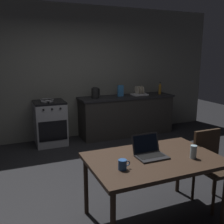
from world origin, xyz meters
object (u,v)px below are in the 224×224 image
at_px(chair, 211,162).
at_px(dish_rack, 139,93).
at_px(frying_pan, 47,100).
at_px(coffee_mug, 123,165).
at_px(drinking_glass, 193,152).
at_px(stove_oven, 50,123).
at_px(bottle, 160,88).
at_px(dining_table, 154,163).
at_px(cereal_box, 121,91).
at_px(laptop, 150,152).
at_px(electric_kettle, 95,93).

relative_size(chair, dish_rack, 2.63).
distance_m(chair, frying_pan, 3.27).
relative_size(coffee_mug, drinking_glass, 0.87).
distance_m(stove_oven, bottle, 2.62).
relative_size(dining_table, coffee_mug, 11.51).
xyz_separation_m(bottle, coffee_mug, (-2.39, -3.03, -0.24)).
relative_size(bottle, cereal_box, 1.15).
bearing_deg(coffee_mug, stove_oven, 93.13).
bearing_deg(chair, dish_rack, 81.98).
height_order(chair, coffee_mug, chair).
height_order(laptop, coffee_mug, laptop).
bearing_deg(cereal_box, electric_kettle, -178.10).
bearing_deg(bottle, chair, -111.23).
bearing_deg(chair, dining_table, -173.41).
height_order(stove_oven, frying_pan, frying_pan).
xyz_separation_m(chair, bottle, (1.11, 2.86, 0.50)).
distance_m(chair, drinking_glass, 0.59).
xyz_separation_m(dining_table, coffee_mug, (-0.43, -0.13, 0.11)).
distance_m(electric_kettle, frying_pan, 1.02).
xyz_separation_m(dining_table, cereal_box, (0.98, 2.97, 0.34)).
bearing_deg(dish_rack, laptop, -116.80).
height_order(drinking_glass, cereal_box, cereal_box).
bearing_deg(stove_oven, laptop, -78.85).
distance_m(laptop, cereal_box, 3.10).
relative_size(dining_table, dish_rack, 4.08).
relative_size(cereal_box, dish_rack, 0.72).
height_order(electric_kettle, cereal_box, cereal_box).
bearing_deg(frying_pan, stove_oven, 31.02).
xyz_separation_m(dining_table, frying_pan, (-0.64, 2.93, 0.24)).
xyz_separation_m(stove_oven, chair, (1.44, -2.91, 0.08)).
bearing_deg(dining_table, frying_pan, 102.27).
height_order(electric_kettle, frying_pan, electric_kettle).
distance_m(frying_pan, coffee_mug, 3.07).
distance_m(chair, laptop, 0.91).
height_order(dining_table, dish_rack, dish_rack).
xyz_separation_m(chair, electric_kettle, (-0.47, 2.91, 0.48)).
bearing_deg(frying_pan, dining_table, -77.73).
relative_size(laptop, drinking_glass, 2.30).
bearing_deg(bottle, dish_rack, 174.46).
distance_m(laptop, drinking_glass, 0.45).
bearing_deg(drinking_glass, dining_table, 155.72).
relative_size(frying_pan, cereal_box, 1.76).
bearing_deg(laptop, drinking_glass, -39.96).
relative_size(stove_oven, bottle, 3.15).
xyz_separation_m(coffee_mug, dish_rack, (1.87, 3.08, 0.15)).
bearing_deg(dining_table, laptop, 113.24).
xyz_separation_m(chair, dish_rack, (0.60, 2.91, 0.42)).
height_order(bottle, drinking_glass, bottle).
bearing_deg(bottle, coffee_mug, -128.18).
bearing_deg(chair, drinking_glass, -152.35).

